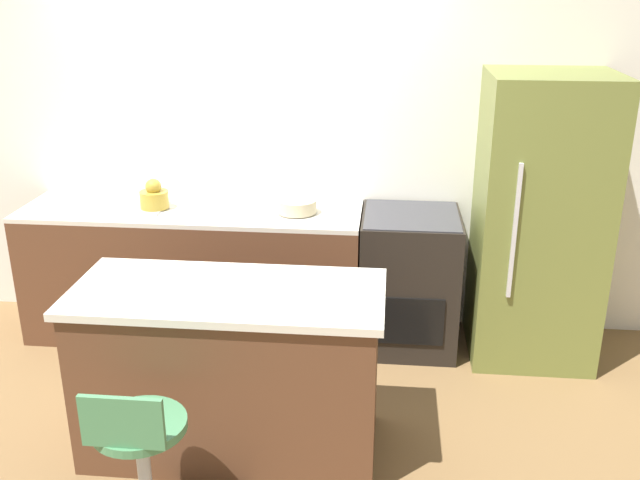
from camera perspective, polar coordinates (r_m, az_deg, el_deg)
ground_plane at (r=4.76m, az=-6.77°, el=-9.35°), size 14.00×14.00×0.00m
wall_back at (r=4.93m, az=-5.69°, el=8.02°), size 8.00×0.06×2.60m
back_counter at (r=4.93m, az=-9.99°, el=-2.52°), size 2.25×0.65×0.91m
kitchen_island at (r=3.74m, az=-7.13°, el=-10.27°), size 1.55×0.69×0.91m
oven_range at (r=4.76m, az=7.11°, el=-3.21°), size 0.63×0.66×0.91m
refrigerator at (r=4.66m, az=17.10°, el=1.50°), size 0.76×0.73×1.82m
stool_chair at (r=3.29m, az=-14.14°, el=-16.57°), size 0.40×0.40×0.81m
kettle at (r=4.80m, az=-13.13°, el=3.40°), size 0.19×0.19×0.20m
mixing_bowl at (r=4.60m, az=-1.86°, el=2.75°), size 0.25×0.25×0.08m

